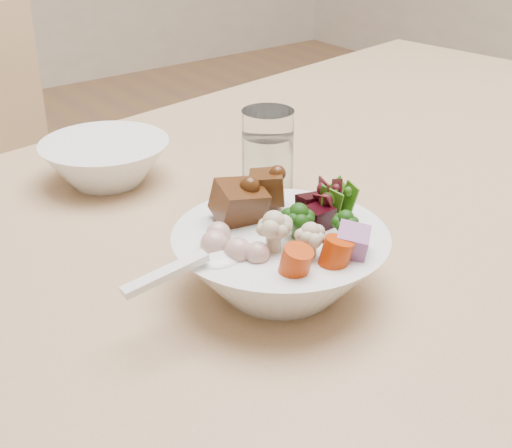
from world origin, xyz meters
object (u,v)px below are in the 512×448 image
dining_table (339,246)px  side_bowl (106,162)px  food_bowl (281,257)px  water_glass (268,157)px

dining_table → side_bowl: bearing=126.3°
dining_table → side_bowl: side_bowl is taller
dining_table → food_bowl: size_ratio=8.06×
water_glass → side_bowl: (-0.15, 0.16, -0.02)m
food_bowl → water_glass: food_bowl is taller
water_glass → side_bowl: 0.22m
dining_table → side_bowl: 0.33m
dining_table → water_glass: 0.16m
food_bowl → side_bowl: food_bowl is taller
food_bowl → side_bowl: (-0.02, 0.35, -0.01)m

